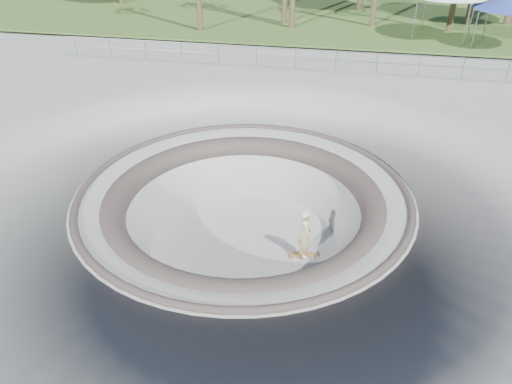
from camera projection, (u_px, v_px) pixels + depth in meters
ground at (244, 193)px, 15.29m from camera, size 180.00×180.00×0.00m
skate_bowl at (244, 241)px, 16.24m from camera, size 14.00×14.00×4.10m
distant_hills at (366, 20)px, 66.13m from camera, size 103.20×45.00×28.60m
safety_railing at (296, 58)px, 24.96m from camera, size 25.00×0.06×1.03m
skateboard at (303, 255)px, 15.63m from camera, size 0.90×0.43×0.09m
skater at (305, 233)px, 15.19m from camera, size 0.58×0.69×1.62m
canopy_blue at (510, 3)px, 27.14m from camera, size 4.88×4.88×2.69m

